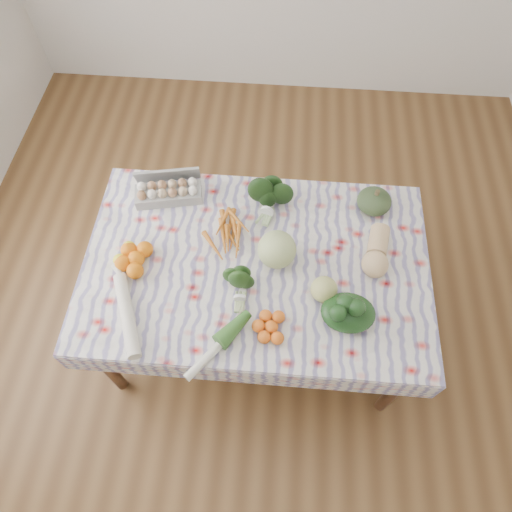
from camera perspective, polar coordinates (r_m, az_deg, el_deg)
ground at (r=2.87m, az=0.00°, el=-8.45°), size 4.50×4.50×0.00m
dining_table at (r=2.26m, az=0.00°, el=-1.85°), size 1.60×1.00×0.75m
tablecloth at (r=2.19m, az=0.00°, el=-0.86°), size 1.66×1.06×0.01m
egg_carton at (r=2.41m, az=-10.90°, el=7.75°), size 0.36×0.20×0.09m
carrot_bunch at (r=2.25m, az=-3.61°, el=2.54°), size 0.27×0.25×0.04m
kale_bunch at (r=2.30m, az=1.86°, el=7.16°), size 0.22×0.20×0.16m
kabocha_squash at (r=2.40m, az=14.55°, el=6.65°), size 0.19×0.19×0.11m
cabbage at (r=2.12m, az=2.63°, el=0.82°), size 0.20×0.20×0.18m
butternut_squash at (r=2.22m, az=14.93°, el=0.67°), size 0.17×0.29×0.12m
orange_cluster at (r=2.22m, az=-14.76°, el=-0.34°), size 0.29×0.29×0.08m
broccoli at (r=2.06m, az=-1.94°, el=-3.92°), size 0.15×0.15×0.11m
mandarin_cluster at (r=2.01m, az=1.94°, el=-8.79°), size 0.20×0.20×0.06m
grapefruit at (r=2.07m, az=8.50°, el=-4.14°), size 0.16×0.16×0.12m
spinach_bag at (r=2.05m, az=11.44°, el=-6.96°), size 0.24×0.19×0.11m
daikon at (r=2.11m, az=-15.83°, el=-7.07°), size 0.22×0.42×0.06m
leek at (r=1.99m, az=-4.81°, el=-11.20°), size 0.26×0.32×0.04m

